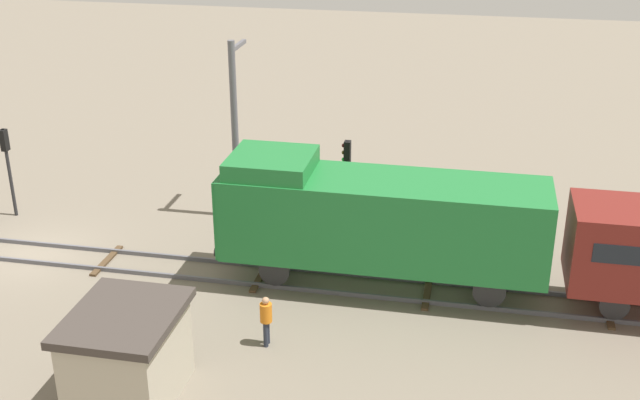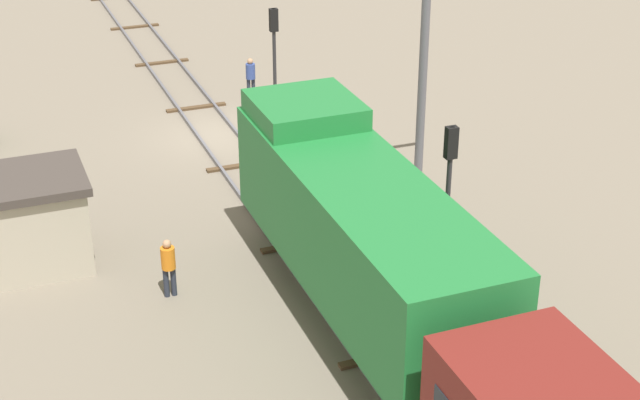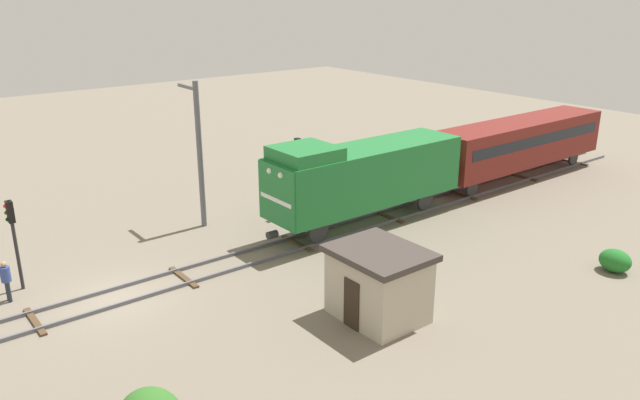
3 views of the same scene
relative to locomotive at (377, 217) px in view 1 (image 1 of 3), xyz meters
name	(u,v)px [view 1 (image 1 of 3)]	position (x,y,z in m)	size (l,w,h in m)	color
ground_plane	(34,254)	(0.00, -13.20, -2.77)	(108.42, 108.42, 0.00)	#756B5B
railway_track	(34,253)	(0.00, -13.20, -2.70)	(2.40, 72.28, 0.16)	#595960
locomotive	(377,217)	(0.00, 0.00, 0.00)	(2.90, 11.60, 4.60)	#1E7233
traffic_signal_near	(7,156)	(-3.20, -15.85, -0.10)	(0.32, 0.34, 3.82)	#262628
traffic_signal_mid	(347,173)	(-3.40, -1.62, 0.17)	(0.32, 0.34, 4.24)	#262628
worker_by_signal	(266,317)	(4.20, -2.83, -1.78)	(0.38, 0.38, 1.70)	#262B38
catenary_mast	(235,126)	(-5.07, -6.53, 1.22)	(1.94, 0.28, 7.49)	#595960
relay_hut	(127,355)	(7.50, -5.90, -1.38)	(3.50, 2.90, 2.74)	#B2A893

